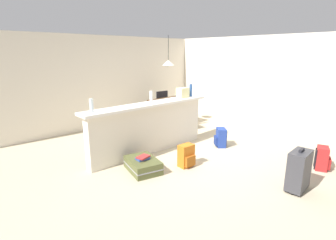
{
  "coord_description": "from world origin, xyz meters",
  "views": [
    {
      "loc": [
        -3.82,
        -3.56,
        2.06
      ],
      "look_at": [
        -0.3,
        0.27,
        0.71
      ],
      "focal_mm": 28.12,
      "sensor_mm": 36.0,
      "label": 1
    }
  ],
  "objects_px": {
    "backpack_red": "(322,159)",
    "suitcase_upright_charcoal": "(299,170)",
    "bottle_clear": "(91,106)",
    "suitcase_flat_olive": "(143,165)",
    "bottle_white": "(151,97)",
    "book_stack": "(143,158)",
    "dining_chair_near_partition": "(183,111)",
    "bottle_blue": "(191,90)",
    "grocery_bag": "(183,93)",
    "backpack_orange": "(186,156)",
    "pendant_lamp": "(168,63)",
    "dining_chair_far_side": "(160,104)",
    "backpack_blue": "(221,138)",
    "dining_table": "(170,103)"
  },
  "relations": [
    {
      "from": "backpack_red",
      "to": "suitcase_upright_charcoal",
      "type": "bearing_deg",
      "value": -179.59
    },
    {
      "from": "bottle_clear",
      "to": "suitcase_flat_olive",
      "type": "height_order",
      "value": "bottle_clear"
    },
    {
      "from": "bottle_white",
      "to": "book_stack",
      "type": "height_order",
      "value": "bottle_white"
    },
    {
      "from": "bottle_clear",
      "to": "dining_chair_near_partition",
      "type": "distance_m",
      "value": 3.18
    },
    {
      "from": "bottle_blue",
      "to": "dining_chair_near_partition",
      "type": "distance_m",
      "value": 1.15
    },
    {
      "from": "grocery_bag",
      "to": "backpack_orange",
      "type": "bearing_deg",
      "value": -132.44
    },
    {
      "from": "bottle_white",
      "to": "suitcase_upright_charcoal",
      "type": "xyz_separation_m",
      "value": [
        0.68,
        -2.69,
        -0.86
      ]
    },
    {
      "from": "pendant_lamp",
      "to": "backpack_orange",
      "type": "bearing_deg",
      "value": -125.98
    },
    {
      "from": "bottle_clear",
      "to": "dining_chair_far_side",
      "type": "height_order",
      "value": "bottle_clear"
    },
    {
      "from": "grocery_bag",
      "to": "suitcase_upright_charcoal",
      "type": "bearing_deg",
      "value": -96.79
    },
    {
      "from": "dining_chair_far_side",
      "to": "book_stack",
      "type": "xyz_separation_m",
      "value": [
        -2.56,
        -2.47,
        -0.26
      ]
    },
    {
      "from": "backpack_blue",
      "to": "dining_table",
      "type": "bearing_deg",
      "value": 78.41
    },
    {
      "from": "bottle_clear",
      "to": "backpack_blue",
      "type": "bearing_deg",
      "value": -17.12
    },
    {
      "from": "grocery_bag",
      "to": "backpack_blue",
      "type": "bearing_deg",
      "value": -64.88
    },
    {
      "from": "bottle_clear",
      "to": "book_stack",
      "type": "bearing_deg",
      "value": -47.86
    },
    {
      "from": "backpack_orange",
      "to": "backpack_blue",
      "type": "distance_m",
      "value": 1.36
    },
    {
      "from": "suitcase_upright_charcoal",
      "to": "book_stack",
      "type": "distance_m",
      "value": 2.52
    },
    {
      "from": "dining_table",
      "to": "dining_chair_near_partition",
      "type": "distance_m",
      "value": 0.58
    },
    {
      "from": "backpack_red",
      "to": "backpack_blue",
      "type": "bearing_deg",
      "value": 100.82
    },
    {
      "from": "backpack_red",
      "to": "book_stack",
      "type": "height_order",
      "value": "backpack_red"
    },
    {
      "from": "bottle_white",
      "to": "bottle_blue",
      "type": "bearing_deg",
      "value": 3.53
    },
    {
      "from": "dining_table",
      "to": "suitcase_flat_olive",
      "type": "xyz_separation_m",
      "value": [
        -2.48,
        -1.93,
        -0.54
      ]
    },
    {
      "from": "dining_table",
      "to": "suitcase_flat_olive",
      "type": "distance_m",
      "value": 3.19
    },
    {
      "from": "bottle_blue",
      "to": "book_stack",
      "type": "bearing_deg",
      "value": -161.67
    },
    {
      "from": "grocery_bag",
      "to": "dining_chair_far_side",
      "type": "relative_size",
      "value": 0.28
    },
    {
      "from": "backpack_red",
      "to": "book_stack",
      "type": "relative_size",
      "value": 1.69
    },
    {
      "from": "bottle_clear",
      "to": "suitcase_flat_olive",
      "type": "relative_size",
      "value": 0.27
    },
    {
      "from": "dining_chair_near_partition",
      "to": "backpack_blue",
      "type": "distance_m",
      "value": 1.63
    },
    {
      "from": "grocery_bag",
      "to": "suitcase_flat_olive",
      "type": "height_order",
      "value": "grocery_bag"
    },
    {
      "from": "backpack_blue",
      "to": "suitcase_upright_charcoal",
      "type": "bearing_deg",
      "value": -110.09
    },
    {
      "from": "dining_table",
      "to": "dining_chair_far_side",
      "type": "distance_m",
      "value": 0.55
    },
    {
      "from": "bottle_white",
      "to": "backpack_blue",
      "type": "relative_size",
      "value": 0.62
    },
    {
      "from": "dining_chair_far_side",
      "to": "suitcase_flat_olive",
      "type": "bearing_deg",
      "value": -136.01
    },
    {
      "from": "grocery_bag",
      "to": "backpack_blue",
      "type": "height_order",
      "value": "grocery_bag"
    },
    {
      "from": "dining_chair_near_partition",
      "to": "suitcase_upright_charcoal",
      "type": "height_order",
      "value": "dining_chair_near_partition"
    },
    {
      "from": "dining_chair_near_partition",
      "to": "suitcase_upright_charcoal",
      "type": "xyz_separation_m",
      "value": [
        -1.11,
        -3.52,
        -0.19
      ]
    },
    {
      "from": "bottle_white",
      "to": "pendant_lamp",
      "type": "xyz_separation_m",
      "value": [
        1.74,
        1.39,
        0.59
      ]
    },
    {
      "from": "bottle_white",
      "to": "backpack_red",
      "type": "relative_size",
      "value": 0.62
    },
    {
      "from": "dining_chair_far_side",
      "to": "backpack_orange",
      "type": "height_order",
      "value": "dining_chair_far_side"
    },
    {
      "from": "suitcase_flat_olive",
      "to": "backpack_blue",
      "type": "bearing_deg",
      "value": -4.98
    },
    {
      "from": "dining_chair_near_partition",
      "to": "backpack_red",
      "type": "height_order",
      "value": "dining_chair_near_partition"
    },
    {
      "from": "backpack_orange",
      "to": "book_stack",
      "type": "height_order",
      "value": "backpack_orange"
    },
    {
      "from": "bottle_clear",
      "to": "bottle_white",
      "type": "distance_m",
      "value": 1.24
    },
    {
      "from": "bottle_white",
      "to": "dining_chair_far_side",
      "type": "bearing_deg",
      "value": 45.32
    },
    {
      "from": "backpack_red",
      "to": "dining_chair_near_partition",
      "type": "bearing_deg",
      "value": 89.75
    },
    {
      "from": "grocery_bag",
      "to": "suitcase_upright_charcoal",
      "type": "xyz_separation_m",
      "value": [
        -0.33,
        -2.79,
        -0.84
      ]
    },
    {
      "from": "bottle_white",
      "to": "dining_table",
      "type": "bearing_deg",
      "value": 37.24
    },
    {
      "from": "grocery_bag",
      "to": "book_stack",
      "type": "xyz_separation_m",
      "value": [
        -1.66,
        -0.66,
        -0.91
      ]
    },
    {
      "from": "grocery_bag",
      "to": "backpack_blue",
      "type": "xyz_separation_m",
      "value": [
        0.39,
        -0.83,
        -0.96
      ]
    },
    {
      "from": "backpack_orange",
      "to": "book_stack",
      "type": "bearing_deg",
      "value": 151.59
    }
  ]
}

